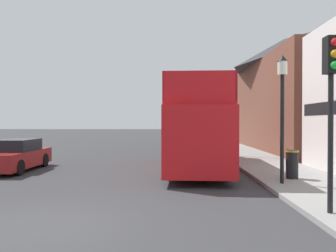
# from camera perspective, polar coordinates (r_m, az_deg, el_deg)

# --- Properties ---
(ground_plane) EXTENTS (144.00, 144.00, 0.00)m
(ground_plane) POSITION_cam_1_polar(r_m,az_deg,el_deg) (28.18, -4.62, -3.82)
(ground_plane) COLOR #333335
(sidewalk) EXTENTS (3.32, 108.00, 0.14)m
(sidewalk) POSITION_cam_1_polar(r_m,az_deg,el_deg) (25.51, 11.69, -4.15)
(sidewalk) COLOR gray
(sidewalk) RESTS_ON ground_plane
(brick_terrace_rear) EXTENTS (6.00, 20.94, 9.26)m
(brick_terrace_rear) POSITION_cam_1_polar(r_m,az_deg,el_deg) (29.59, 19.56, 5.34)
(brick_terrace_rear) COLOR brown
(brick_terrace_rear) RESTS_ON ground_plane
(tour_bus) EXTENTS (2.96, 10.00, 3.98)m
(tour_bus) POSITION_cam_1_polar(r_m,az_deg,el_deg) (15.83, 4.87, -0.79)
(tour_bus) COLOR red
(tour_bus) RESTS_ON ground_plane
(parked_car_ahead_of_bus) EXTENTS (1.82, 4.29, 1.34)m
(parked_car_ahead_of_bus) POSITION_cam_1_polar(r_m,az_deg,el_deg) (23.65, 5.78, -3.17)
(parked_car_ahead_of_bus) COLOR navy
(parked_car_ahead_of_bus) RESTS_ON ground_plane
(parked_car_far_side) EXTENTS (1.76, 4.36, 1.43)m
(parked_car_far_side) POSITION_cam_1_polar(r_m,az_deg,el_deg) (16.57, -24.88, -4.74)
(parked_car_far_side) COLOR maroon
(parked_car_far_side) RESTS_ON ground_plane
(traffic_signal) EXTENTS (0.28, 0.42, 4.04)m
(traffic_signal) POSITION_cam_1_polar(r_m,az_deg,el_deg) (8.37, 26.57, 6.54)
(traffic_signal) COLOR black
(traffic_signal) RESTS_ON sidewalk
(lamp_post_nearest) EXTENTS (0.35, 0.35, 4.36)m
(lamp_post_nearest) POSITION_cam_1_polar(r_m,az_deg,el_deg) (11.80, 19.29, 5.25)
(lamp_post_nearest) COLOR black
(lamp_post_nearest) RESTS_ON sidewalk
(lamp_post_second) EXTENTS (0.35, 0.35, 5.02)m
(lamp_post_second) POSITION_cam_1_polar(r_m,az_deg,el_deg) (20.55, 11.33, 4.46)
(lamp_post_second) COLOR black
(lamp_post_second) RESTS_ON sidewalk
(litter_bin) EXTENTS (0.48, 0.48, 1.05)m
(litter_bin) POSITION_cam_1_polar(r_m,az_deg,el_deg) (12.98, 20.79, -6.12)
(litter_bin) COLOR black
(litter_bin) RESTS_ON sidewalk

